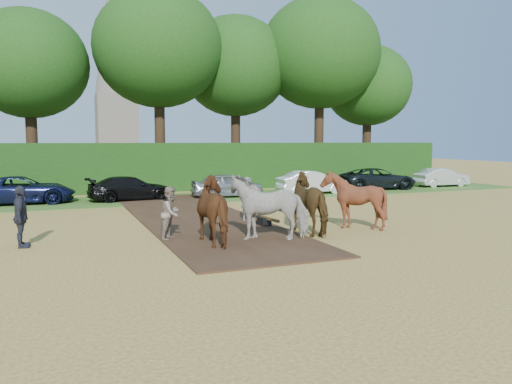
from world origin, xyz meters
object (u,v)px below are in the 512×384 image
spectator_far (21,217)px  plough_team (291,204)px  spectator_near (171,213)px  parked_cars (167,186)px  church (115,58)px

spectator_far → plough_team: plough_team is taller
spectator_near → spectator_far: spectator_far is taller
spectator_far → spectator_near: bearing=-93.9°
parked_cars → church: bearing=87.0°
parked_cars → church: church is taller
parked_cars → spectator_far: bearing=-121.5°
spectator_near → spectator_far: 4.35m
spectator_far → parked_cars: spectator_far is taller
spectator_near → parked_cars: size_ratio=0.04×
spectator_near → church: (4.37, 52.08, 12.89)m
spectator_near → spectator_far: size_ratio=0.93×
parked_cars → church: size_ratio=1.50×
plough_team → spectator_near: bearing=168.6°
spectator_near → plough_team: plough_team is taller
spectator_near → parked_cars: spectator_near is taller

